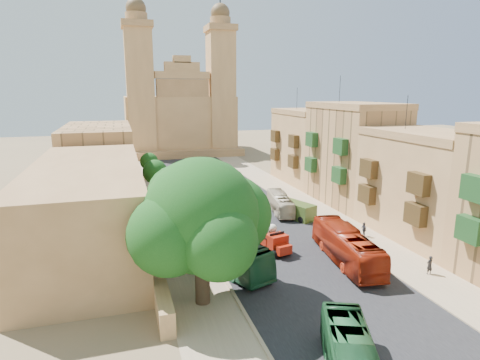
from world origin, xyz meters
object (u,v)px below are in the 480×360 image
bus_green_north (223,250)px  car_dkblue (193,181)px  car_cream (250,206)px  car_white_a (204,196)px  street_tree_d (149,162)px  car_white_b (219,176)px  street_tree_b (164,191)px  bus_red_east (346,246)px  car_blue_a (225,222)px  church (179,115)px  pedestrian_c (364,229)px  street_tree_c (155,172)px  bus_cream_east (280,203)px  red_truck (270,237)px  pedestrian_a (430,265)px  ficus_tree (202,219)px  car_blue_b (186,172)px  olive_pickup (297,211)px  street_tree_a (179,223)px

bus_green_north → car_dkblue: 32.93m
car_cream → car_white_a: bearing=-29.3°
street_tree_d → car_white_b: street_tree_d is taller
street_tree_b → bus_red_east: size_ratio=0.51×
car_blue_a → car_white_a: car_white_a is taller
church → pedestrian_c: church is taller
street_tree_c → bus_cream_east: (14.64, -12.55, -2.52)m
red_truck → pedestrian_c: red_truck is taller
car_dkblue → car_white_b: size_ratio=0.96×
church → bus_red_east: size_ratio=3.28×
bus_cream_east → car_blue_a: 9.26m
car_cream → pedestrian_a: bearing=134.6°
ficus_tree → church: bearing=82.8°
street_tree_d → car_blue_a: street_tree_d is taller
red_truck → car_blue_b: bearing=93.1°
red_truck → car_dkblue: 30.48m
olive_pickup → car_cream: bearing=131.7°
street_tree_c → car_dkblue: street_tree_c is taller
ficus_tree → pedestrian_c: ficus_tree is taller
church → pedestrian_a: church is taller
pedestrian_a → pedestrian_c: bearing=-94.7°
bus_green_north → pedestrian_a: 17.74m
ficus_tree → olive_pickup: 22.99m
street_tree_b → bus_red_east: street_tree_b is taller
bus_green_north → bus_cream_east: bearing=30.4°
red_truck → bus_cream_east: size_ratio=0.62×
bus_green_north → church: bearing=63.8°
street_tree_a → car_blue_b: bearing=79.9°
street_tree_c → olive_pickup: street_tree_c is taller
pedestrian_a → car_blue_b: bearing=-79.9°
bus_cream_east → car_white_b: size_ratio=2.16×
bus_cream_east → pedestrian_a: size_ratio=5.21×
olive_pickup → pedestrian_a: bearing=-76.1°
ficus_tree → bus_cream_east: 24.54m
street_tree_b → bus_red_east: bearing=-49.1°
street_tree_c → car_blue_b: bearing=64.4°
olive_pickup → car_white_a: size_ratio=1.23×
olive_pickup → car_blue_b: size_ratio=1.36×
street_tree_a → bus_cream_east: size_ratio=0.64×
pedestrian_c → bus_green_north: bearing=-75.9°
car_blue_a → bus_cream_east: bearing=30.6°
car_white_b → car_dkblue: bearing=23.6°
street_tree_d → pedestrian_a: 49.26m
street_tree_a → bus_cream_east: street_tree_a is taller
street_tree_b → car_white_a: street_tree_b is taller
street_tree_a → pedestrian_c: bearing=1.6°
ficus_tree → street_tree_c: ficus_tree is taller
street_tree_d → olive_pickup: 31.70m
car_cream → car_blue_b: size_ratio=1.07×
street_tree_a → olive_pickup: 18.01m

